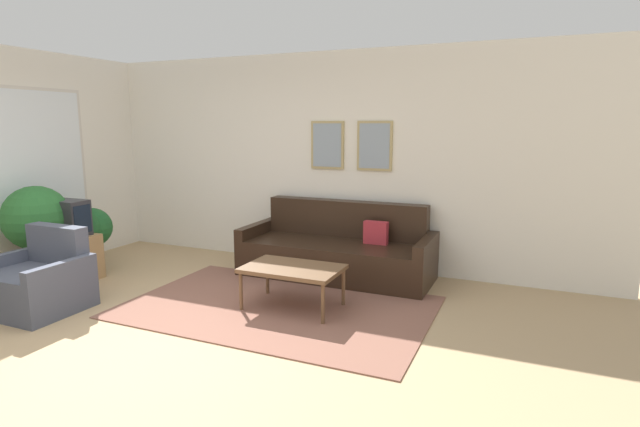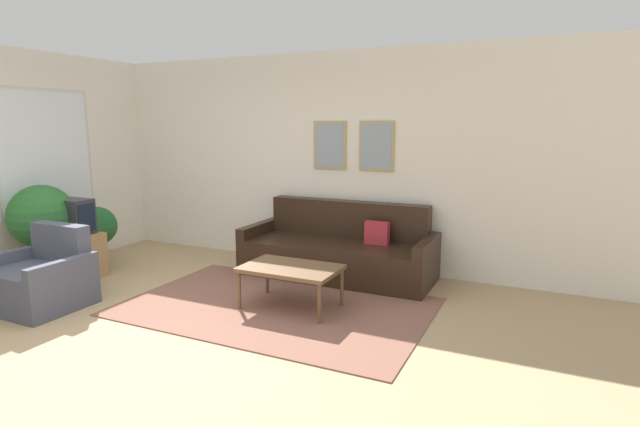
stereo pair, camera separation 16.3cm
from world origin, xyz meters
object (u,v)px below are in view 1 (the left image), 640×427
(tv, at_px, (60,217))
(coffee_table, at_px, (293,270))
(potted_plant_tall, at_px, (37,220))
(couch, at_px, (338,252))
(armchair, at_px, (38,283))

(tv, bearing_deg, coffee_table, 3.51)
(tv, height_order, potted_plant_tall, potted_plant_tall)
(tv, bearing_deg, potted_plant_tall, -123.11)
(coffee_table, bearing_deg, potted_plant_tall, -172.86)
(coffee_table, xyz_separation_m, tv, (-2.94, -0.18, 0.35))
(couch, height_order, coffee_table, couch)
(tv, bearing_deg, couch, 25.23)
(couch, xyz_separation_m, potted_plant_tall, (-3.08, -1.59, 0.43))
(couch, relative_size, tv, 3.17)
(coffee_table, relative_size, tv, 1.32)
(coffee_table, distance_m, potted_plant_tall, 3.12)
(couch, bearing_deg, coffee_table, -90.27)
(couch, distance_m, armchair, 3.20)
(tv, xyz_separation_m, potted_plant_tall, (-0.13, -0.20, -0.01))
(armchair, bearing_deg, tv, 136.09)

